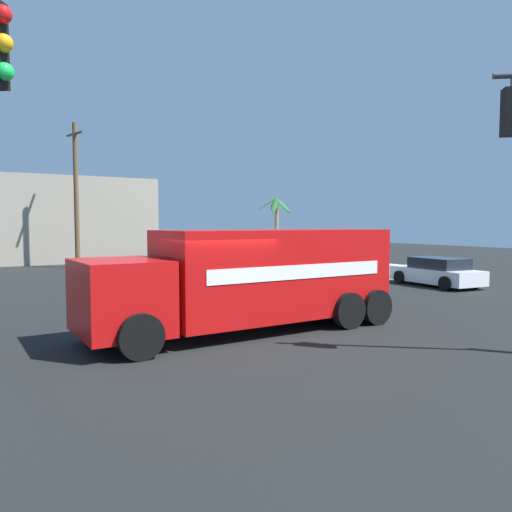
{
  "coord_description": "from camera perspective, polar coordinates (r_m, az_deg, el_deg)",
  "views": [
    {
      "loc": [
        -5.4,
        -11.22,
        2.88
      ],
      "look_at": [
        1.42,
        0.29,
        2.0
      ],
      "focal_mm": 34.74,
      "sensor_mm": 36.0,
      "label": 1
    }
  ],
  "objects": [
    {
      "name": "ground_plane",
      "position": [
        12.78,
        -4.88,
        -9.27
      ],
      "size": [
        100.0,
        100.0,
        0.0
      ],
      "primitive_type": "plane",
      "color": "black"
    },
    {
      "name": "vending_machine_blue",
      "position": [
        31.42,
        11.61,
        0.37
      ],
      "size": [
        1.12,
        1.16,
        1.85
      ],
      "color": "yellow",
      "rests_on": "sidewalk_corner_far"
    },
    {
      "name": "sidewalk_corner_far",
      "position": [
        31.05,
        6.7,
        -1.46
      ],
      "size": [
        12.71,
        12.71,
        0.14
      ],
      "primitive_type": "cube",
      "color": "beige",
      "rests_on": "ground"
    },
    {
      "name": "palm_tree_far",
      "position": [
        33.72,
        2.39,
        4.13
      ],
      "size": [
        2.49,
        2.65,
        4.48
      ],
      "color": "#7A6647",
      "rests_on": "sidewalk_corner_far"
    },
    {
      "name": "vending_machine_red",
      "position": [
        29.71,
        8.64,
        0.22
      ],
      "size": [
        1.17,
        1.17,
        1.85
      ],
      "color": "red",
      "rests_on": "sidewalk_corner_far"
    },
    {
      "name": "delivery_truck",
      "position": [
        13.28,
        -0.46,
        -2.49
      ],
      "size": [
        8.54,
        2.98,
        2.71
      ],
      "color": "red",
      "rests_on": "ground"
    },
    {
      "name": "utility_pole",
      "position": [
        34.07,
        -20.0,
        6.75
      ],
      "size": [
        0.64,
        2.17,
        9.3
      ],
      "color": "brown",
      "rests_on": "ground"
    },
    {
      "name": "building_backdrop",
      "position": [
        39.94,
        -25.4,
        3.77
      ],
      "size": [
        18.68,
        6.0,
        6.29
      ],
      "primitive_type": "cube",
      "color": "gray",
      "rests_on": "ground"
    },
    {
      "name": "sedan_white",
      "position": [
        24.36,
        20.1,
        -1.77
      ],
      "size": [
        2.33,
        4.44,
        1.31
      ],
      "color": "white",
      "rests_on": "ground"
    }
  ]
}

